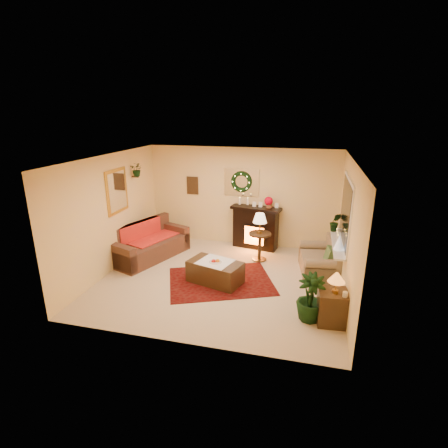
% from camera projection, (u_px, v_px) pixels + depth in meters
% --- Properties ---
extents(floor, '(5.00, 5.00, 0.00)m').
position_uv_depth(floor, '(220.00, 279.00, 7.56)').
color(floor, beige).
rests_on(floor, ground).
extents(ceiling, '(5.00, 5.00, 0.00)m').
position_uv_depth(ceiling, '(220.00, 158.00, 6.76)').
color(ceiling, white).
rests_on(ceiling, ground).
extents(wall_back, '(5.00, 5.00, 0.00)m').
position_uv_depth(wall_back, '(241.00, 197.00, 9.23)').
color(wall_back, '#EFD88C').
rests_on(wall_back, ground).
extents(wall_front, '(5.00, 5.00, 0.00)m').
position_uv_depth(wall_front, '(181.00, 268.00, 5.08)').
color(wall_front, '#EFD88C').
rests_on(wall_front, ground).
extents(wall_left, '(4.50, 4.50, 0.00)m').
position_uv_depth(wall_left, '(111.00, 214.00, 7.74)').
color(wall_left, '#EFD88C').
rests_on(wall_left, ground).
extents(wall_right, '(4.50, 4.50, 0.00)m').
position_uv_depth(wall_right, '(348.00, 232.00, 6.58)').
color(wall_right, '#EFD88C').
rests_on(wall_right, ground).
extents(area_rug, '(2.61, 2.32, 0.01)m').
position_uv_depth(area_rug, '(221.00, 281.00, 7.47)').
color(area_rug, '#3C0D07').
rests_on(area_rug, floor).
extents(sofa, '(1.53, 2.18, 0.86)m').
position_uv_depth(sofa, '(150.00, 241.00, 8.57)').
color(sofa, brown).
rests_on(sofa, floor).
extents(red_throw, '(0.80, 1.31, 0.02)m').
position_uv_depth(red_throw, '(150.00, 237.00, 8.75)').
color(red_throw, '#AE000C').
rests_on(red_throw, sofa).
extents(fireplace, '(1.19, 0.56, 1.05)m').
position_uv_depth(fireplace, '(256.00, 228.00, 9.17)').
color(fireplace, black).
rests_on(fireplace, floor).
extents(poinsettia, '(0.22, 0.22, 0.22)m').
position_uv_depth(poinsettia, '(269.00, 201.00, 8.84)').
color(poinsettia, red).
rests_on(poinsettia, fireplace).
extents(mantel_candle_a, '(0.06, 0.06, 0.18)m').
position_uv_depth(mantel_candle_a, '(240.00, 201.00, 9.00)').
color(mantel_candle_a, '#FFEFC7').
rests_on(mantel_candle_a, fireplace).
extents(mantel_candle_b, '(0.06, 0.06, 0.18)m').
position_uv_depth(mantel_candle_b, '(248.00, 201.00, 8.97)').
color(mantel_candle_b, beige).
rests_on(mantel_candle_b, fireplace).
extents(mantel_mirror, '(0.92, 0.02, 0.72)m').
position_uv_depth(mantel_mirror, '(242.00, 182.00, 9.09)').
color(mantel_mirror, white).
rests_on(mantel_mirror, wall_back).
extents(wreath, '(0.55, 0.11, 0.55)m').
position_uv_depth(wreath, '(241.00, 182.00, 9.05)').
color(wreath, '#194719').
rests_on(wreath, wall_back).
extents(wall_art, '(0.32, 0.03, 0.48)m').
position_uv_depth(wall_art, '(193.00, 185.00, 9.45)').
color(wall_art, '#381E11').
rests_on(wall_art, wall_back).
extents(gold_mirror, '(0.03, 0.84, 1.00)m').
position_uv_depth(gold_mirror, '(117.00, 191.00, 7.87)').
color(gold_mirror, gold).
rests_on(gold_mirror, wall_left).
extents(hanging_plant, '(0.33, 0.28, 0.36)m').
position_uv_depth(hanging_plant, '(138.00, 176.00, 8.46)').
color(hanging_plant, '#194719').
rests_on(hanging_plant, wall_left).
extents(loveseat, '(0.93, 1.40, 0.76)m').
position_uv_depth(loveseat, '(319.00, 256.00, 7.73)').
color(loveseat, '#81735A').
rests_on(loveseat, floor).
extents(window_frame, '(0.03, 1.86, 1.36)m').
position_uv_depth(window_frame, '(346.00, 211.00, 7.01)').
color(window_frame, white).
rests_on(window_frame, wall_right).
extents(window_glass, '(0.02, 1.70, 1.22)m').
position_uv_depth(window_glass, '(345.00, 211.00, 7.02)').
color(window_glass, black).
rests_on(window_glass, wall_right).
extents(window_sill, '(0.22, 1.86, 0.04)m').
position_uv_depth(window_sill, '(337.00, 243.00, 7.25)').
color(window_sill, white).
rests_on(window_sill, wall_right).
extents(mini_tree, '(0.20, 0.20, 0.30)m').
position_uv_depth(mini_tree, '(339.00, 242.00, 6.78)').
color(mini_tree, white).
rests_on(mini_tree, window_sill).
extents(sill_plant, '(0.30, 0.25, 0.56)m').
position_uv_depth(sill_plant, '(335.00, 223.00, 7.81)').
color(sill_plant, '#196023').
rests_on(sill_plant, window_sill).
extents(side_table_round, '(0.65, 0.65, 0.70)m').
position_uv_depth(side_table_round, '(260.00, 247.00, 8.45)').
color(side_table_round, '#3A1A14').
rests_on(side_table_round, floor).
extents(lamp_cream, '(0.33, 0.33, 0.51)m').
position_uv_depth(lamp_cream, '(260.00, 226.00, 8.26)').
color(lamp_cream, beige).
rests_on(lamp_cream, side_table_round).
extents(end_table_square, '(0.52, 0.52, 0.59)m').
position_uv_depth(end_table_square, '(332.00, 308.00, 5.94)').
color(end_table_square, black).
rests_on(end_table_square, floor).
extents(lamp_tiffany, '(0.29, 0.29, 0.42)m').
position_uv_depth(lamp_tiffany, '(336.00, 284.00, 5.76)').
color(lamp_tiffany, orange).
rests_on(lamp_tiffany, end_table_square).
extents(coffee_table, '(1.24, 0.90, 0.47)m').
position_uv_depth(coffee_table, '(215.00, 273.00, 7.37)').
color(coffee_table, black).
rests_on(coffee_table, floor).
extents(fruit_bowl, '(0.27, 0.27, 0.06)m').
position_uv_depth(fruit_bowl, '(215.00, 263.00, 7.27)').
color(fruit_bowl, silver).
rests_on(fruit_bowl, coffee_table).
extents(floor_palm, '(1.71, 1.71, 2.55)m').
position_uv_depth(floor_palm, '(311.00, 296.00, 5.97)').
color(floor_palm, '#225418').
rests_on(floor_palm, floor).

